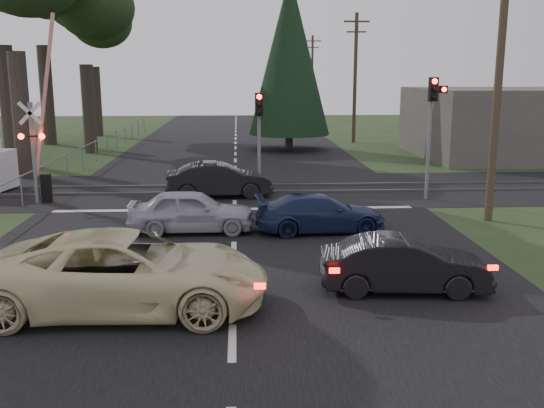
{
  "coord_description": "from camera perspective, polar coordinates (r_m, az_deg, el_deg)",
  "views": [
    {
      "loc": [
        0.14,
        -13.29,
        4.8
      ],
      "look_at": [
        1.07,
        3.0,
        1.3
      ],
      "focal_mm": 40.0,
      "sensor_mm": 36.0,
      "label": 1
    }
  ],
  "objects": [
    {
      "name": "dark_car_far",
      "position": [
        24.2,
        -5.0,
        2.28
      ],
      "size": [
        4.28,
        1.77,
        1.38
      ],
      "primitive_type": "imported",
      "rotation": [
        0.0,
        0.0,
        1.65
      ],
      "color": "black",
      "rests_on": "ground"
    },
    {
      "name": "conifer_tree",
      "position": [
        39.45,
        1.67,
        13.82
      ],
      "size": [
        5.2,
        5.2,
        11.0
      ],
      "color": "#473D33",
      "rests_on": "ground"
    },
    {
      "name": "dark_hatchback",
      "position": [
        13.96,
        12.32,
        -5.62
      ],
      "size": [
        3.84,
        1.61,
        1.23
      ],
      "primitive_type": "imported",
      "rotation": [
        0.0,
        0.0,
        1.49
      ],
      "color": "black",
      "rests_on": "ground"
    },
    {
      "name": "ground",
      "position": [
        14.13,
        -3.67,
        -7.77
      ],
      "size": [
        120.0,
        120.0,
        0.0
      ],
      "primitive_type": "plane",
      "color": "#253518",
      "rests_on": "ground"
    },
    {
      "name": "crossing_signal",
      "position": [
        24.4,
        -21.02,
        4.85
      ],
      "size": [
        1.62,
        0.38,
        6.96
      ],
      "color": "slate",
      "rests_on": "ground"
    },
    {
      "name": "traffic_signal_right",
      "position": [
        23.99,
        14.88,
        8.15
      ],
      "size": [
        0.68,
        0.48,
        4.7
      ],
      "color": "slate",
      "rests_on": "ground"
    },
    {
      "name": "traffic_signal_center",
      "position": [
        24.07,
        -1.22,
        7.35
      ],
      "size": [
        0.32,
        0.48,
        4.1
      ],
      "color": "slate",
      "rests_on": "ground"
    },
    {
      "name": "fence_left",
      "position": [
        36.98,
        -15.68,
        4.19
      ],
      "size": [
        0.1,
        36.0,
        1.2
      ],
      "primitive_type": null,
      "color": "slate",
      "rests_on": "ground"
    },
    {
      "name": "cream_coupe",
      "position": [
        12.89,
        -13.61,
        -6.25
      ],
      "size": [
        5.95,
        2.87,
        1.63
      ],
      "primitive_type": "imported",
      "rotation": [
        0.0,
        0.0,
        1.54
      ],
      "color": "beige",
      "rests_on": "ground"
    },
    {
      "name": "silver_car",
      "position": [
        18.87,
        -7.57,
        -0.67
      ],
      "size": [
        3.89,
        1.57,
        1.32
      ],
      "primitive_type": "imported",
      "rotation": [
        0.0,
        0.0,
        1.57
      ],
      "color": "#A8ABB1",
      "rests_on": "ground"
    },
    {
      "name": "utility_pole_mid",
      "position": [
        44.09,
        7.83,
        11.89
      ],
      "size": [
        1.8,
        0.26,
        9.0
      ],
      "color": "#4C3D2D",
      "rests_on": "ground"
    },
    {
      "name": "utility_pole_near",
      "position": [
        21.03,
        20.57,
        11.15
      ],
      "size": [
        1.8,
        0.26,
        9.0
      ],
      "color": "#4C3D2D",
      "rests_on": "ground"
    },
    {
      "name": "euc_tree_e",
      "position": [
        50.76,
        -16.67,
        16.94
      ],
      "size": [
        6.0,
        6.0,
        13.2
      ],
      "color": "#473D33",
      "rests_on": "ground"
    },
    {
      "name": "rail_corridor",
      "position": [
        25.74,
        -3.52,
        1.35
      ],
      "size": [
        120.0,
        8.0,
        0.01
      ],
      "primitive_type": "cube",
      "color": "black",
      "rests_on": "ground"
    },
    {
      "name": "rail_far",
      "position": [
        26.52,
        -3.52,
        1.76
      ],
      "size": [
        120.0,
        0.12,
        0.1
      ],
      "primitive_type": "cube",
      "color": "#59544C",
      "rests_on": "ground"
    },
    {
      "name": "utility_pole_far",
      "position": [
        68.8,
        3.8,
        12.01
      ],
      "size": [
        1.8,
        0.26,
        9.0
      ],
      "color": "#4C3D2D",
      "rests_on": "ground"
    },
    {
      "name": "blue_sedan",
      "position": [
        18.84,
        4.57,
        -0.87
      ],
      "size": [
        4.15,
        1.98,
        1.17
      ],
      "primitive_type": "imported",
      "rotation": [
        0.0,
        0.0,
        1.66
      ],
      "color": "#182349",
      "rests_on": "ground"
    },
    {
      "name": "building_right",
      "position": [
        39.65,
        23.7,
        7.04
      ],
      "size": [
        14.0,
        10.0,
        4.0
      ],
      "primitive_type": "cube",
      "color": "#59514C",
      "rests_on": "ground"
    },
    {
      "name": "road",
      "position": [
        23.78,
        -3.54,
        0.45
      ],
      "size": [
        14.0,
        100.0,
        0.01
      ],
      "primitive_type": "cube",
      "color": "black",
      "rests_on": "ground"
    },
    {
      "name": "rail_near",
      "position": [
        24.95,
        -3.53,
        1.1
      ],
      "size": [
        120.0,
        0.12,
        0.1
      ],
      "primitive_type": "cube",
      "color": "#59544C",
      "rests_on": "ground"
    },
    {
      "name": "stop_line",
      "position": [
        22.02,
        -3.55,
        -0.48
      ],
      "size": [
        13.0,
        0.35,
        0.0
      ],
      "primitive_type": "cube",
      "color": "silver",
      "rests_on": "ground"
    }
  ]
}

